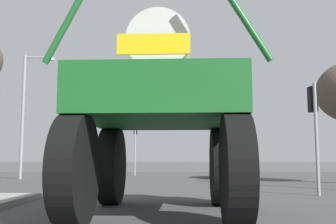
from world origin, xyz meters
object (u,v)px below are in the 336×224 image
Objects in this scene: sedan_ahead at (225,166)px; traffic_signal_far_left at (135,135)px; streetlight_far_left at (25,109)px; traffic_signal_near_right at (314,113)px; oversize_sprayer at (161,114)px.

traffic_signal_far_left reaches higher than sedan_ahead.
streetlight_far_left reaches higher than sedan_ahead.
traffic_signal_near_right is (1.45, -11.71, 1.95)m from sedan_ahead.
oversize_sprayer reaches higher than traffic_signal_far_left.
sedan_ahead is 1.17× the size of traffic_signal_near_right.
oversize_sprayer is at bearing 173.91° from sedan_ahead.
oversize_sprayer is 1.43× the size of traffic_signal_far_left.
sedan_ahead is at bearing 8.40° from streetlight_far_left.
sedan_ahead is 11.96m from traffic_signal_near_right.
sedan_ahead is at bearing -9.92° from oversize_sprayer.
streetlight_far_left reaches higher than traffic_signal_near_right.
oversize_sprayer is 19.87m from traffic_signal_far_left.
oversize_sprayer is at bearing -137.59° from traffic_signal_near_right.
streetlight_far_left is (-8.36, 14.43, 1.94)m from oversize_sprayer.
sedan_ahead is 1.11× the size of traffic_signal_far_left.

